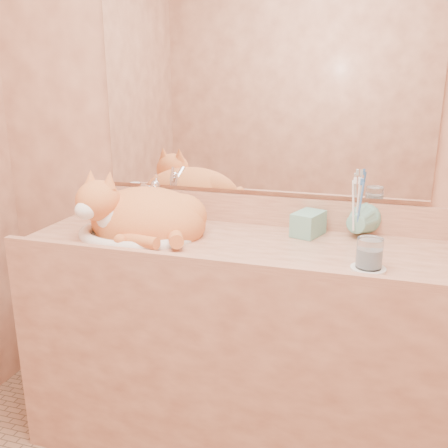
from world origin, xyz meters
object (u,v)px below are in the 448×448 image
(vanity_counter, at_px, (239,347))
(toothbrush_cup, at_px, (355,226))
(sink_basin, at_px, (137,217))
(water_glass, at_px, (369,253))
(soap_dispenser, at_px, (300,213))
(cat, at_px, (140,213))

(vanity_counter, distance_m, toothbrush_cup, 0.64)
(vanity_counter, height_order, sink_basin, sink_basin)
(water_glass, bearing_deg, soap_dispenser, 135.73)
(vanity_counter, height_order, toothbrush_cup, toothbrush_cup)
(sink_basin, height_order, cat, cat)
(sink_basin, height_order, soap_dispenser, soap_dispenser)
(vanity_counter, xyz_separation_m, soap_dispenser, (0.20, 0.10, 0.53))
(toothbrush_cup, relative_size, water_glass, 1.29)
(sink_basin, height_order, water_glass, sink_basin)
(sink_basin, bearing_deg, water_glass, -15.25)
(soap_dispenser, height_order, water_glass, soap_dispenser)
(cat, bearing_deg, vanity_counter, 4.14)
(soap_dispenser, distance_m, water_glass, 0.36)
(soap_dispenser, bearing_deg, sink_basin, -149.55)
(vanity_counter, bearing_deg, water_glass, -17.51)
(vanity_counter, distance_m, water_glass, 0.68)
(sink_basin, bearing_deg, soap_dispenser, 4.60)
(soap_dispenser, distance_m, toothbrush_cup, 0.21)
(toothbrush_cup, bearing_deg, sink_basin, -167.40)
(vanity_counter, relative_size, sink_basin, 3.55)
(sink_basin, height_order, toothbrush_cup, sink_basin)
(vanity_counter, xyz_separation_m, water_glass, (0.45, -0.14, 0.48))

